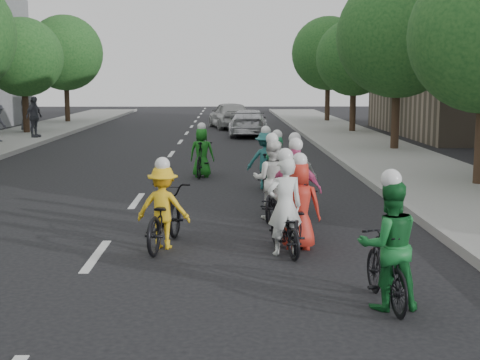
{
  "coord_description": "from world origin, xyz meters",
  "views": [
    {
      "loc": [
        2.15,
        -10.68,
        2.88
      ],
      "look_at": [
        2.39,
        1.68,
        1.0
      ],
      "focal_mm": 50.0,
      "sensor_mm": 36.0,
      "label": 1
    }
  ],
  "objects_px": {
    "cyclist_2": "(164,214)",
    "cyclist_8": "(294,186)",
    "cyclist_0": "(284,220)",
    "follow_car_trail": "(230,115)",
    "cyclist_4": "(299,215)",
    "spectator_1": "(34,117)",
    "cyclist_6": "(272,188)",
    "cyclist_7": "(265,164)",
    "cyclist_5": "(277,173)",
    "spectator_2": "(26,115)",
    "cyclist_9": "(202,156)",
    "cyclist_3": "(295,199)",
    "follow_car_lead": "(248,123)",
    "cyclist_1": "(388,256)"
  },
  "relations": [
    {
      "from": "cyclist_7",
      "to": "cyclist_8",
      "type": "height_order",
      "value": "cyclist_8"
    },
    {
      "from": "spectator_2",
      "to": "spectator_1",
      "type": "bearing_deg",
      "value": -164.83
    },
    {
      "from": "cyclist_6",
      "to": "follow_car_trail",
      "type": "xyz_separation_m",
      "value": [
        -0.76,
        25.44,
        0.16
      ]
    },
    {
      "from": "cyclist_4",
      "to": "spectator_1",
      "type": "xyz_separation_m",
      "value": [
        -10.29,
        20.46,
        0.54
      ]
    },
    {
      "from": "cyclist_3",
      "to": "cyclist_4",
      "type": "height_order",
      "value": "cyclist_3"
    },
    {
      "from": "cyclist_0",
      "to": "cyclist_2",
      "type": "relative_size",
      "value": 0.86
    },
    {
      "from": "cyclist_7",
      "to": "cyclist_8",
      "type": "relative_size",
      "value": 0.85
    },
    {
      "from": "cyclist_0",
      "to": "cyclist_9",
      "type": "height_order",
      "value": "cyclist_0"
    },
    {
      "from": "cyclist_7",
      "to": "cyclist_9",
      "type": "xyz_separation_m",
      "value": [
        -1.76,
        2.19,
        -0.03
      ]
    },
    {
      "from": "cyclist_1",
      "to": "cyclist_9",
      "type": "height_order",
      "value": "cyclist_1"
    },
    {
      "from": "cyclist_5",
      "to": "cyclist_6",
      "type": "height_order",
      "value": "cyclist_6"
    },
    {
      "from": "follow_car_lead",
      "to": "follow_car_trail",
      "type": "distance_m",
      "value": 5.28
    },
    {
      "from": "cyclist_9",
      "to": "follow_car_trail",
      "type": "height_order",
      "value": "cyclist_9"
    },
    {
      "from": "cyclist_0",
      "to": "follow_car_trail",
      "type": "xyz_separation_m",
      "value": [
        -0.79,
        28.29,
        0.23
      ]
    },
    {
      "from": "cyclist_0",
      "to": "follow_car_trail",
      "type": "distance_m",
      "value": 28.3
    },
    {
      "from": "cyclist_5",
      "to": "follow_car_trail",
      "type": "distance_m",
      "value": 22.91
    },
    {
      "from": "cyclist_2",
      "to": "cyclist_6",
      "type": "xyz_separation_m",
      "value": [
        2.01,
        2.4,
        0.04
      ]
    },
    {
      "from": "cyclist_1",
      "to": "cyclist_7",
      "type": "height_order",
      "value": "cyclist_1"
    },
    {
      "from": "cyclist_4",
      "to": "cyclist_7",
      "type": "relative_size",
      "value": 1.11
    },
    {
      "from": "cyclist_5",
      "to": "spectator_1",
      "type": "bearing_deg",
      "value": -54.85
    },
    {
      "from": "cyclist_0",
      "to": "cyclist_4",
      "type": "distance_m",
      "value": 0.46
    },
    {
      "from": "cyclist_5",
      "to": "cyclist_6",
      "type": "xyz_separation_m",
      "value": [
        -0.29,
        -2.56,
        0.06
      ]
    },
    {
      "from": "cyclist_4",
      "to": "follow_car_trail",
      "type": "distance_m",
      "value": 27.94
    },
    {
      "from": "cyclist_3",
      "to": "cyclist_9",
      "type": "bearing_deg",
      "value": -64.64
    },
    {
      "from": "follow_car_lead",
      "to": "spectator_1",
      "type": "relative_size",
      "value": 2.41
    },
    {
      "from": "cyclist_3",
      "to": "cyclist_4",
      "type": "bearing_deg",
      "value": 98.07
    },
    {
      "from": "cyclist_6",
      "to": "spectator_2",
      "type": "xyz_separation_m",
      "value": [
        -11.45,
        21.58,
        0.37
      ]
    },
    {
      "from": "cyclist_6",
      "to": "cyclist_7",
      "type": "height_order",
      "value": "cyclist_6"
    },
    {
      "from": "cyclist_0",
      "to": "cyclist_8",
      "type": "bearing_deg",
      "value": -110.27
    },
    {
      "from": "cyclist_9",
      "to": "follow_car_lead",
      "type": "bearing_deg",
      "value": -90.2
    },
    {
      "from": "cyclist_5",
      "to": "follow_car_trail",
      "type": "relative_size",
      "value": 0.36
    },
    {
      "from": "cyclist_2",
      "to": "cyclist_8",
      "type": "bearing_deg",
      "value": -122.27
    },
    {
      "from": "follow_car_trail",
      "to": "spectator_2",
      "type": "relative_size",
      "value": 2.73
    },
    {
      "from": "spectator_2",
      "to": "cyclist_8",
      "type": "bearing_deg",
      "value": -157.46
    },
    {
      "from": "cyclist_3",
      "to": "spectator_1",
      "type": "relative_size",
      "value": 0.94
    },
    {
      "from": "cyclist_3",
      "to": "spectator_1",
      "type": "distance_m",
      "value": 22.02
    },
    {
      "from": "cyclist_3",
      "to": "cyclist_5",
      "type": "distance_m",
      "value": 4.02
    },
    {
      "from": "cyclist_6",
      "to": "cyclist_8",
      "type": "relative_size",
      "value": 0.92
    },
    {
      "from": "cyclist_4",
      "to": "cyclist_9",
      "type": "xyz_separation_m",
      "value": [
        -1.96,
        8.48,
        0.04
      ]
    },
    {
      "from": "cyclist_8",
      "to": "cyclist_9",
      "type": "relative_size",
      "value": 1.08
    },
    {
      "from": "cyclist_8",
      "to": "cyclist_9",
      "type": "xyz_separation_m",
      "value": [
        -2.16,
        5.65,
        0.0
      ]
    },
    {
      "from": "cyclist_0",
      "to": "spectator_1",
      "type": "distance_m",
      "value": 23.12
    },
    {
      "from": "cyclist_4",
      "to": "cyclist_5",
      "type": "relative_size",
      "value": 1.11
    },
    {
      "from": "cyclist_0",
      "to": "spectator_1",
      "type": "relative_size",
      "value": 0.92
    },
    {
      "from": "cyclist_4",
      "to": "cyclist_6",
      "type": "xyz_separation_m",
      "value": [
        -0.3,
        2.49,
        0.06
      ]
    },
    {
      "from": "follow_car_trail",
      "to": "spectator_2",
      "type": "height_order",
      "value": "spectator_2"
    },
    {
      "from": "spectator_1",
      "to": "cyclist_7",
      "type": "bearing_deg",
      "value": -125.49
    },
    {
      "from": "cyclist_9",
      "to": "spectator_2",
      "type": "xyz_separation_m",
      "value": [
        -9.78,
        15.59,
        0.39
      ]
    },
    {
      "from": "cyclist_2",
      "to": "cyclist_3",
      "type": "relative_size",
      "value": 1.13
    },
    {
      "from": "cyclist_5",
      "to": "spectator_2",
      "type": "bearing_deg",
      "value": -56.87
    }
  ]
}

